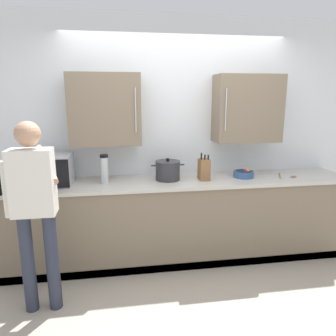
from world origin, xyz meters
name	(u,v)px	position (x,y,z in m)	size (l,w,h in m)	color
ground_plane	(195,296)	(0.00, 0.00, 0.00)	(9.39, 9.39, 0.00)	#9E9384
back_wall_tiled	(176,131)	(0.00, 1.06, 1.43)	(4.36, 0.44, 2.71)	silver
counter_unit	(180,219)	(0.00, 0.75, 0.46)	(3.83, 0.65, 0.93)	#756651
microwave_oven	(41,170)	(-1.46, 0.78, 1.09)	(0.67, 0.79, 0.31)	#B7BABF
thermos_flask	(104,169)	(-0.82, 0.74, 1.09)	(0.09, 0.09, 0.31)	#B7BABF
stock_pot	(168,170)	(-0.14, 0.78, 1.04)	(0.37, 0.27, 0.24)	#2D2D33
fruit_bowl	(244,174)	(0.73, 0.75, 0.97)	(0.23, 0.23, 0.10)	#335684
wooden_spoon	(287,176)	(1.23, 0.69, 0.94)	(0.23, 0.22, 0.02)	#A37547
knife_block	(204,169)	(0.25, 0.72, 1.05)	(0.11, 0.15, 0.30)	brown
person_figure	(34,202)	(-1.37, 0.04, 0.99)	(0.44, 0.56, 1.65)	#282D3D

